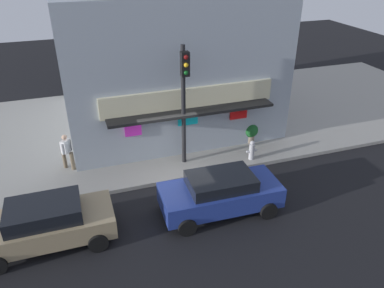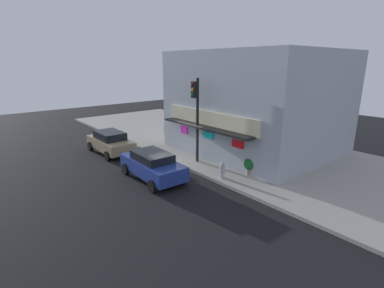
% 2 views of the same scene
% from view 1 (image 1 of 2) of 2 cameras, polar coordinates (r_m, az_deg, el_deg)
% --- Properties ---
extents(ground_plane, '(56.33, 56.33, 0.00)m').
position_cam_1_polar(ground_plane, '(15.61, -2.40, -5.79)').
color(ground_plane, black).
extents(sidewalk, '(37.56, 11.26, 0.17)m').
position_cam_1_polar(sidewalk, '(20.34, -6.90, 2.98)').
color(sidewalk, gray).
rests_on(sidewalk, ground_plane).
extents(corner_building, '(10.02, 9.79, 6.76)m').
position_cam_1_polar(corner_building, '(19.96, -4.52, 13.23)').
color(corner_building, '#9EA8B2').
rests_on(corner_building, sidewalk).
extents(traffic_light, '(0.32, 0.58, 5.15)m').
position_cam_1_polar(traffic_light, '(15.11, -1.21, 7.90)').
color(traffic_light, black).
rests_on(traffic_light, sidewalk).
extents(fire_hydrant, '(0.49, 0.25, 0.91)m').
position_cam_1_polar(fire_hydrant, '(16.84, 9.04, -0.94)').
color(fire_hydrant, '#B2B2B7').
rests_on(fire_hydrant, sidewalk).
extents(trash_can, '(0.51, 0.51, 0.81)m').
position_cam_1_polar(trash_can, '(16.93, -9.75, -0.98)').
color(trash_can, '#2D2D2D').
rests_on(trash_can, sidewalk).
extents(pedestrian, '(0.54, 0.49, 1.61)m').
position_cam_1_polar(pedestrian, '(16.58, -18.46, -0.94)').
color(pedestrian, brown).
rests_on(pedestrian, sidewalk).
extents(potted_plant_by_doorway, '(0.71, 0.71, 0.98)m').
position_cam_1_polar(potted_plant_by_doorway, '(18.23, 8.88, 1.95)').
color(potted_plant_by_doorway, gray).
rests_on(potted_plant_by_doorway, sidewalk).
extents(potted_plant_by_window, '(0.55, 0.55, 0.93)m').
position_cam_1_polar(potted_plant_by_window, '(16.90, -13.58, -1.05)').
color(potted_plant_by_window, '#59595B').
rests_on(potted_plant_by_window, sidewalk).
extents(parked_car_blue, '(4.36, 2.12, 1.52)m').
position_cam_1_polar(parked_car_blue, '(13.68, 4.31, -7.35)').
color(parked_car_blue, navy).
rests_on(parked_car_blue, ground_plane).
extents(parked_car_tan, '(4.25, 2.03, 1.54)m').
position_cam_1_polar(parked_car_tan, '(13.21, -21.22, -11.10)').
color(parked_car_tan, '#9E8966').
rests_on(parked_car_tan, ground_plane).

